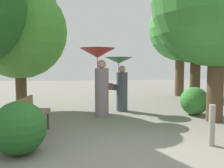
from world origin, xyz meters
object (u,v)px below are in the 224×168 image
(path_marker_post, at_px, (212,125))
(person_right, at_px, (120,76))
(tree_mid_right, at_px, (197,19))
(park_bench, at_px, (28,114))
(person_left, at_px, (99,70))
(tree_near_left, at_px, (19,24))
(tree_far_back, at_px, (181,23))

(path_marker_post, bearing_deg, person_right, 108.13)
(tree_mid_right, bearing_deg, park_bench, -142.59)
(person_left, relative_size, path_marker_post, 2.56)
(park_bench, bearing_deg, tree_near_left, 21.92)
(tree_far_back, bearing_deg, path_marker_post, -107.72)
(tree_near_left, height_order, path_marker_post, tree_near_left)
(person_left, bearing_deg, person_right, -47.26)
(person_right, distance_m, tree_near_left, 3.71)
(person_left, height_order, tree_near_left, tree_near_left)
(park_bench, distance_m, tree_far_back, 9.17)
(person_right, xyz_separation_m, tree_mid_right, (3.56, 1.90, 2.30))
(person_left, relative_size, tree_far_back, 0.38)
(tree_near_left, bearing_deg, person_right, -4.62)
(tree_far_back, bearing_deg, park_bench, -133.78)
(tree_near_left, bearing_deg, park_bench, -73.91)
(person_right, relative_size, tree_near_left, 0.40)
(person_left, xyz_separation_m, person_right, (0.76, 0.77, -0.21))
(person_right, relative_size, path_marker_post, 2.26)
(person_left, distance_m, tree_mid_right, 5.49)
(tree_mid_right, xyz_separation_m, path_marker_post, (-2.34, -5.62, -3.10))
(person_left, relative_size, tree_mid_right, 0.38)
(tree_mid_right, bearing_deg, tree_near_left, -166.62)
(park_bench, bearing_deg, tree_far_back, -37.95)
(tree_mid_right, bearing_deg, tree_far_back, 90.64)
(person_right, height_order, tree_far_back, tree_far_back)
(tree_near_left, relative_size, path_marker_post, 5.68)
(tree_mid_right, bearing_deg, person_right, -151.95)
(park_bench, relative_size, path_marker_post, 1.91)
(park_bench, bearing_deg, tree_mid_right, -46.76)
(tree_near_left, xyz_separation_m, tree_far_back, (6.84, 3.28, 0.70))
(person_left, xyz_separation_m, tree_mid_right, (4.32, 2.67, 2.10))
(tree_mid_right, height_order, tree_far_back, tree_far_back)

